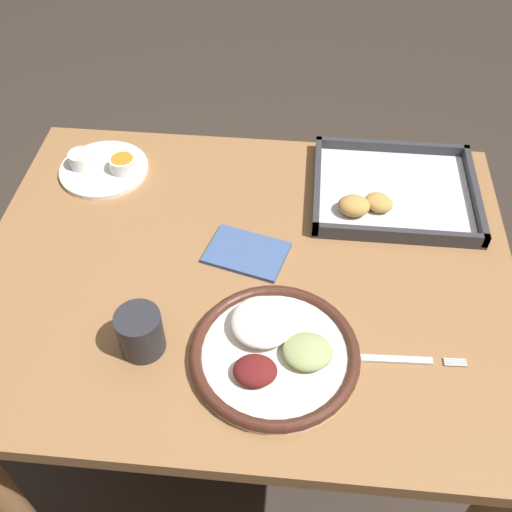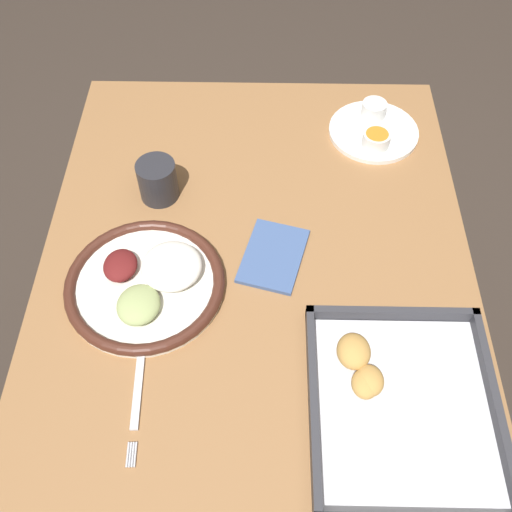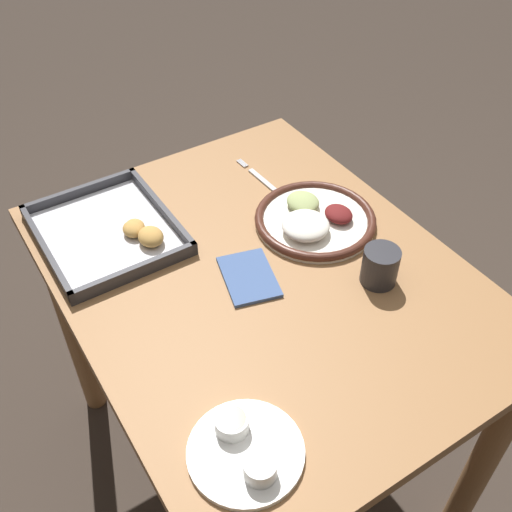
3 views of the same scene
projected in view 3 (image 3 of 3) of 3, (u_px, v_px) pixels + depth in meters
ground_plane at (260, 457)px, 1.72m from camera, size 8.00×8.00×0.00m
dining_table at (261, 317)px, 1.30m from camera, size 0.96×0.75×0.75m
dinner_plate at (314, 219)px, 1.31m from camera, size 0.27×0.27×0.05m
fork at (266, 183)px, 1.43m from camera, size 0.22×0.02×0.00m
saucer_plate at (245, 449)px, 0.91m from camera, size 0.18×0.18×0.04m
baking_tray at (113, 232)px, 1.29m from camera, size 0.32×0.27×0.04m
drinking_cup at (380, 266)px, 1.17m from camera, size 0.07×0.07×0.08m
napkin at (249, 277)px, 1.20m from camera, size 0.16×0.13×0.01m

